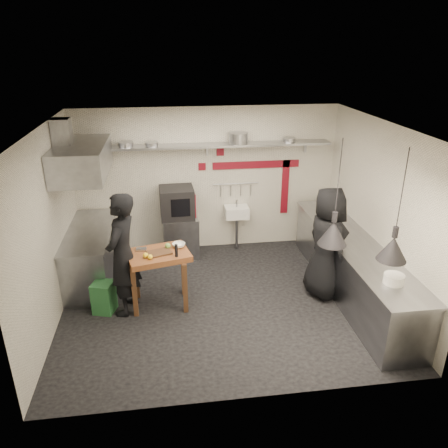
{
  "coord_description": "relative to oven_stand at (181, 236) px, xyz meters",
  "views": [
    {
      "loc": [
        -0.78,
        -5.98,
        3.9
      ],
      "look_at": [
        0.08,
        0.3,
        1.23
      ],
      "focal_mm": 35.0,
      "sensor_mm": 36.0,
      "label": 1
    }
  ],
  "objects": [
    {
      "name": "shelf_bracket_mid",
      "position": [
        0.57,
        0.31,
        1.62
      ],
      "size": [
        0.04,
        0.06,
        0.24
      ],
      "primitive_type": "cube",
      "color": "gray",
      "rests_on": "wall_back"
    },
    {
      "name": "wall_left",
      "position": [
        -1.93,
        -1.76,
        1.0
      ],
      "size": [
        0.04,
        4.2,
        2.8
      ],
      "primitive_type": "cube",
      "color": "beige",
      "rests_on": "floor"
    },
    {
      "name": "chef_left",
      "position": [
        -0.92,
        -1.81,
        0.56
      ],
      "size": [
        0.66,
        0.81,
        1.92
      ],
      "primitive_type": "imported",
      "rotation": [
        0.0,
        0.0,
        -1.89
      ],
      "color": "black",
      "rests_on": "floor"
    },
    {
      "name": "pan_mid_left",
      "position": [
        -0.44,
        0.16,
        1.78
      ],
      "size": [
        0.29,
        0.29,
        0.07
      ],
      "primitive_type": "cylinder",
      "rotation": [
        0.0,
        0.0,
        0.25
      ],
      "color": "gray",
      "rests_on": "back_shelf"
    },
    {
      "name": "wall_front",
      "position": [
        0.57,
        -3.86,
        1.0
      ],
      "size": [
        5.0,
        0.04,
        2.8
      ],
      "primitive_type": "cube",
      "color": "beige",
      "rests_on": "floor"
    },
    {
      "name": "stock_pot",
      "position": [
        1.14,
        0.16,
        1.84
      ],
      "size": [
        0.4,
        0.4,
        0.2
      ],
      "primitive_type": "cylinder",
      "rotation": [
        0.0,
        0.0,
        0.13
      ],
      "color": "gray",
      "rests_on": "back_shelf"
    },
    {
      "name": "veg_ball",
      "position": [
        -0.25,
        -1.6,
        0.57
      ],
      "size": [
        0.12,
        0.12,
        0.09
      ],
      "primitive_type": "sphere",
      "rotation": [
        0.0,
        0.0,
        -0.42
      ],
      "color": "#6D9B3F",
      "rests_on": "prep_table"
    },
    {
      "name": "green_bin",
      "position": [
        -1.27,
        -1.79,
        -0.15
      ],
      "size": [
        0.38,
        0.38,
        0.5
      ],
      "primitive_type": "cube",
      "rotation": [
        0.0,
        0.0,
        -0.3
      ],
      "color": "#256232",
      "rests_on": "floor"
    },
    {
      "name": "utensil_rail",
      "position": [
        1.12,
        0.3,
        0.92
      ],
      "size": [
        0.9,
        0.02,
        0.02
      ],
      "primitive_type": "cylinder",
      "rotation": [
        0.0,
        1.57,
        0.0
      ],
      "color": "gray",
      "rests_on": "wall_back"
    },
    {
      "name": "heat_lamp_far",
      "position": [
        2.49,
        -3.25,
        1.69
      ],
      "size": [
        0.38,
        0.38,
        1.42
      ],
      "primitive_type": null,
      "rotation": [
        0.0,
        0.0,
        0.02
      ],
      "color": "black",
      "rests_on": "ceiling"
    },
    {
      "name": "shelf_bracket_left",
      "position": [
        -1.33,
        0.31,
        1.62
      ],
      "size": [
        0.04,
        0.06,
        0.24
      ],
      "primitive_type": "cube",
      "color": "gray",
      "rests_on": "wall_back"
    },
    {
      "name": "sink_tap",
      "position": [
        1.12,
        0.16,
        0.56
      ],
      "size": [
        0.03,
        0.03,
        0.14
      ],
      "primitive_type": "cylinder",
      "color": "gray",
      "rests_on": "hand_sink"
    },
    {
      "name": "extractor_hood",
      "position": [
        -1.53,
        -0.71,
        1.75
      ],
      "size": [
        0.78,
        1.6,
        0.5
      ],
      "primitive_type": "cube",
      "color": "gray",
      "rests_on": "ceiling"
    },
    {
      "name": "hood_duct",
      "position": [
        -1.78,
        -0.71,
        2.15
      ],
      "size": [
        0.28,
        0.28,
        0.5
      ],
      "primitive_type": "cube",
      "color": "gray",
      "rests_on": "ceiling"
    },
    {
      "name": "red_tile_b",
      "position": [
        0.47,
        0.32,
        1.28
      ],
      "size": [
        0.14,
        0.02,
        0.14
      ],
      "primitive_type": "cube",
      "color": "maroon",
      "rests_on": "wall_back"
    },
    {
      "name": "pan_right",
      "position": [
        2.1,
        0.16,
        1.78
      ],
      "size": [
        0.3,
        0.3,
        0.08
      ],
      "primitive_type": "cylinder",
      "rotation": [
        0.0,
        0.0,
        -0.3
      ],
      "color": "gray",
      "rests_on": "back_shelf"
    },
    {
      "name": "wall_back",
      "position": [
        0.57,
        0.34,
        1.0
      ],
      "size": [
        5.0,
        0.04,
        2.8
      ],
      "primitive_type": "cube",
      "color": "beige",
      "rests_on": "floor"
    },
    {
      "name": "pepper_mill",
      "position": [
        -0.13,
        -1.88,
        0.62
      ],
      "size": [
        0.06,
        0.06,
        0.2
      ],
      "primitive_type": "cylinder",
      "rotation": [
        0.0,
        0.0,
        -0.19
      ],
      "color": "black",
      "rests_on": "prep_table"
    },
    {
      "name": "pan_far_left",
      "position": [
        -0.9,
        0.16,
        1.79
      ],
      "size": [
        0.29,
        0.29,
        0.09
      ],
      "primitive_type": "cylinder",
      "rotation": [
        0.0,
        0.0,
        0.09
      ],
      "color": "gray",
      "rests_on": "back_shelf"
    },
    {
      "name": "oven_glass",
      "position": [
        0.01,
        -0.29,
        0.69
      ],
      "size": [
        0.35,
        0.03,
        0.34
      ],
      "primitive_type": "cube",
      "rotation": [
        0.0,
        0.0,
        0.04
      ],
      "color": "black",
      "rests_on": "oven_door"
    },
    {
      "name": "shelf_bracket_right",
      "position": [
        2.47,
        0.31,
        1.62
      ],
      "size": [
        0.04,
        0.06,
        0.24
      ],
      "primitive_type": "cube",
      "color": "gray",
      "rests_on": "wall_back"
    },
    {
      "name": "heat_lamp_near",
      "position": [
        1.95,
        -2.67,
        1.68
      ],
      "size": [
        0.47,
        0.47,
        1.44
      ],
      "primitive_type": null,
      "rotation": [
        0.0,
        0.0,
        0.23
      ],
      "color": "black",
      "rests_on": "ceiling"
    },
    {
      "name": "bowl",
      "position": [
        -0.08,
        -1.56,
        0.55
      ],
      "size": [
        0.26,
        0.26,
        0.06
      ],
      "primitive_type": "imported",
      "rotation": [
        0.0,
        0.0,
        0.4
      ],
      "color": "white",
      "rests_on": "prep_table"
    },
    {
      "name": "wall_right",
      "position": [
        3.07,
        -1.76,
        1.0
      ],
      "size": [
        0.04,
        4.2,
        2.8
      ],
      "primitive_type": "cube",
      "color": "beige",
      "rests_on": "floor"
    },
    {
      "name": "cutting_board",
      "position": [
        -0.38,
        -1.74,
        0.53
      ],
      "size": [
        0.41,
        0.34,
        0.02
      ],
      "primitive_type": "cube",
      "rotation": [
        0.0,
        0.0,
        0.33
      ],
      "color": "#4F311D",
      "rests_on": "prep_table"
    },
    {
      "name": "counter_right",
      "position": [
        2.72,
        -1.76,
        0.05
      ],
      "size": [
        0.7,
        3.8,
        0.9
      ],
      "primitive_type": "cube",
      "color": "gray",
      "rests_on": "floor"
    },
    {
      "name": "back_shelf",
      "position": [
        0.57,
        0.16,
        1.72
      ],
      "size": [
        4.6,
        0.34,
        0.04
      ],
      "primitive_type": "cube",
      "color": "gray",
      "rests_on": "wall_back"
    },
    {
      "name": "steel_tray",
      "position": [
        -0.66,
        -1.6,
        0.54
      ],
      "size": [
        0.17,
        0.12,
        0.03
      ],
      "primitive_type": "cube",
      "rotation": [
        0.0,
        0.0,
        -0.07
      ],
      "color": "gray",
      "rests_on": "prep_table"
    },
    {
      "name": "plate_stack",
      "position": [
        2.69,
        -3.08,
        0.6
      ],
      "size": [
        0.28,
        0.28,
        0.13
      ],
      "primitive_type": "cylinder",
      "rotation": [
        0.0,
        0.0,
        -0.06
      ],
      "color": "white",
      "rests_on": "counter_right_top"
    },
    {
      "name": "red_band_vert",
      "position": [
        2.12,
        0.32,
        0.8
      ],
      "size": [
        0.14,
        0.02,
        1.1
      ],
      "primitive_type": "cube",
      "color": "maroon",
      "rests_on": "wall_back"
    },
    {
      "name": "floor",
      "position": [
        0.57,
        -1.76,
        -0.4
      ],
      "size": [
        5.0,
        5.0,
        0.0
      ],
      "primitive_type": "plane",
      "color": "black",
      "rests_on": "ground"
    },
    {
      "name": "red_tile_a",
      "position": [
        0.82,
        0.32,
        1.55
      ],
      "size": [
        0.14,
        0.02,
        0.14
      ],
      "primitive_type": "cube",
      "color": "maroon",
      "rests_on": "wall_back"
    },
    {
      "name": "counter_left",
      "position": [
        -1.58,
        -0.71,
        0.05
      ],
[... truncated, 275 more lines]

